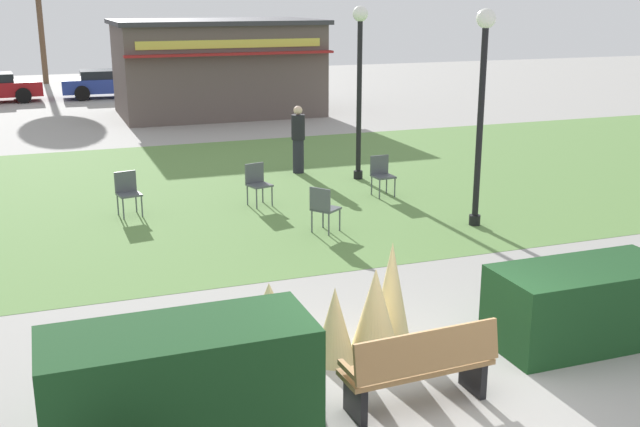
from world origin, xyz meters
TOP-DOWN VIEW (x-y plane):
  - ground_plane at (0.00, 0.00)m, footprint 80.00×80.00m
  - lawn_patch at (0.00, 10.05)m, footprint 36.00×12.00m
  - park_bench at (-0.32, -0.15)m, footprint 1.72×0.60m
  - hedge_left at (-2.83, 0.13)m, footprint 2.65×1.10m
  - hedge_right at (2.40, 0.61)m, footprint 2.38×1.10m
  - ornamental_grass_behind_left at (-1.45, 1.71)m, footprint 0.77×0.77m
  - ornamental_grass_behind_right at (0.15, 1.58)m, footprint 0.50×0.50m
  - ornamental_grass_behind_center at (-0.27, 1.15)m, footprint 0.64×0.64m
  - ornamental_grass_behind_far at (-0.78, 1.18)m, footprint 0.52×0.52m
  - lamppost_mid at (3.87, 5.64)m, footprint 0.36×0.36m
  - lamppost_far at (3.28, 10.05)m, footprint 0.36×0.36m
  - food_kiosk at (2.52, 21.86)m, footprint 7.51×5.09m
  - cafe_chair_west at (3.13, 8.39)m, footprint 0.47×0.47m
  - cafe_chair_east at (-2.36, 8.70)m, footprint 0.51×0.51m
  - cafe_chair_center at (0.92, 6.17)m, footprint 0.61×0.61m
  - cafe_chair_north at (0.31, 8.55)m, footprint 0.54×0.54m
  - person_strolling at (2.12, 11.19)m, footprint 0.34×0.34m
  - parked_car_center_slot at (-0.80, 28.36)m, footprint 4.24×2.14m

SIDE VIEW (x-z plane):
  - ground_plane at x=0.00m, z-range 0.00..0.00m
  - lawn_patch at x=0.00m, z-range 0.00..0.01m
  - ornamental_grass_behind_left at x=-1.45m, z-range 0.00..0.91m
  - ornamental_grass_behind_far at x=-0.78m, z-range 0.00..0.96m
  - park_bench at x=-0.32m, z-range 0.01..0.96m
  - hedge_right at x=2.40m, z-range 0.00..1.01m
  - cafe_chair_west at x=3.13m, z-range 0.08..0.97m
  - cafe_chair_east at x=-2.36m, z-range 0.08..0.97m
  - cafe_chair_center at x=0.92m, z-range 0.08..0.97m
  - cafe_chair_north at x=0.31m, z-range 0.08..0.97m
  - ornamental_grass_behind_center at x=-0.27m, z-range 0.00..1.14m
  - hedge_left at x=-2.83m, z-range 0.00..1.20m
  - parked_car_center_slot at x=-0.80m, z-range 0.04..1.24m
  - ornamental_grass_behind_right at x=0.15m, z-range 0.00..1.30m
  - person_strolling at x=2.12m, z-range 0.02..1.71m
  - food_kiosk at x=2.52m, z-range 0.01..3.49m
  - lamppost_mid at x=3.87m, z-range 0.53..4.62m
  - lamppost_far at x=3.28m, z-range 0.53..4.62m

